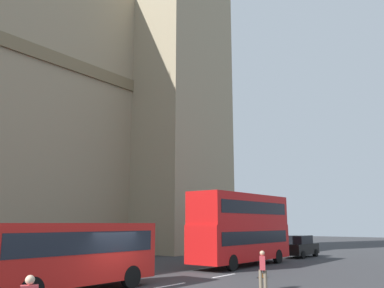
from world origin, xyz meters
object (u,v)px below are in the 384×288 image
Objects in this scene: traffic_cone_middle at (261,273)px; double_decker_bus at (242,226)px; pedestrian_by_kerb at (263,269)px; sedan_lead at (300,246)px.

double_decker_bus is at bearing 40.26° from traffic_cone_middle.
traffic_cone_middle is 4.10m from pedestrian_by_kerb.
sedan_lead is 2.60× the size of pedestrian_by_kerb.
sedan_lead is 18.75m from pedestrian_by_kerb.
double_decker_bus is 16.74× the size of traffic_cone_middle.
double_decker_bus is at bearing 36.27° from pedestrian_by_kerb.
pedestrian_by_kerb is at bearing -143.73° from double_decker_bus.
sedan_lead is at bearing 15.63° from traffic_cone_middle.
double_decker_bus is 9.59m from sedan_lead.
double_decker_bus is 6.78m from traffic_cone_middle.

